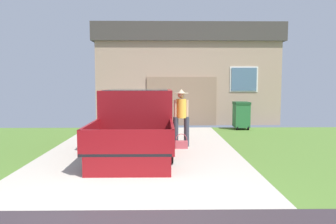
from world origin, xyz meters
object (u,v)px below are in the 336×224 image
pickup_truck (138,123)px  house_with_garage (184,75)px  handbag (181,144)px  wheeled_trash_bin (241,114)px  person_with_hat (181,115)px

pickup_truck → house_with_garage: house_with_garage is taller
pickup_truck → house_with_garage: 8.83m
handbag → wheeled_trash_bin: wheeled_trash_bin is taller
pickup_truck → person_with_hat: bearing=10.3°
house_with_garage → wheeled_trash_bin: 5.37m
handbag → house_with_garage: (0.60, 8.52, 2.15)m
house_with_garage → wheeled_trash_bin: size_ratio=7.65×
person_with_hat → wheeled_trash_bin: (2.63, 3.60, -0.34)m
pickup_truck → handbag: 1.40m
pickup_truck → person_with_hat: (1.26, 0.22, 0.19)m
house_with_garage → wheeled_trash_bin: bearing=-66.5°
pickup_truck → handbag: size_ratio=12.30×
pickup_truck → handbag: bearing=-1.0°
person_with_hat → house_with_garage: size_ratio=0.20×
pickup_truck → house_with_garage: (1.86, 8.50, 1.52)m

